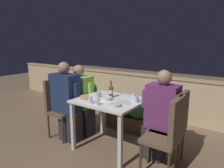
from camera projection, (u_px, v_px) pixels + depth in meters
ground_plane at (110, 147)px, 3.05m from camera, size 16.00×16.00×0.00m
parapet_wall at (154, 96)px, 4.26m from camera, size 9.00×0.18×0.89m
dining_table at (110, 107)px, 2.91m from camera, size 0.93×0.80×0.76m
planter_hedge at (129, 111)px, 3.65m from camera, size 0.79×0.47×0.60m
chair_left_near at (59, 103)px, 3.33m from camera, size 0.41×0.40×0.98m
person_navy_jumper at (67, 102)px, 3.21m from camera, size 0.52×0.26×1.27m
chair_left_far at (73, 99)px, 3.56m from camera, size 0.41×0.40×0.98m
person_green_blouse at (81, 100)px, 3.44m from camera, size 0.51×0.26×1.20m
chair_right_near at (169, 130)px, 2.29m from camera, size 0.41×0.40×0.98m
chair_right_far at (175, 122)px, 2.53m from camera, size 0.41×0.40×0.98m
person_purple_stripe at (160, 116)px, 2.63m from camera, size 0.48×0.26×1.24m
beer_bottle at (111, 91)px, 2.99m from camera, size 0.07×0.07×0.26m
plate_0 at (123, 102)px, 2.73m from camera, size 0.21×0.21×0.01m
plate_1 at (105, 94)px, 3.17m from camera, size 0.19×0.19×0.01m
bowl_0 at (85, 97)px, 2.93m from camera, size 0.15×0.15×0.05m
bowl_1 at (115, 105)px, 2.58m from camera, size 0.14×0.14×0.04m
bowl_2 at (106, 98)px, 2.87m from camera, size 0.16×0.16×0.04m
glass_cup_0 at (134, 97)px, 2.87m from camera, size 0.06×0.06×0.09m
glass_cup_1 at (90, 100)px, 2.72m from camera, size 0.07×0.07×0.09m
glass_cup_2 at (136, 99)px, 2.76m from camera, size 0.07×0.07×0.09m
glass_cup_3 at (97, 97)px, 2.84m from camera, size 0.06×0.06×0.10m
glass_cup_4 at (97, 102)px, 2.63m from camera, size 0.06×0.06×0.08m
glass_cup_5 at (99, 95)px, 2.98m from camera, size 0.08×0.08×0.08m
fork_0 at (122, 96)px, 3.08m from camera, size 0.17×0.08×0.01m
potted_plant at (88, 96)px, 4.04m from camera, size 0.38×0.38×0.82m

